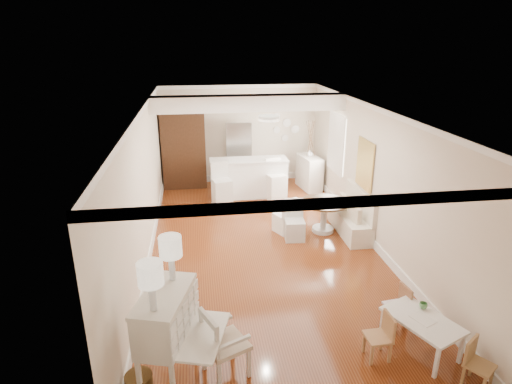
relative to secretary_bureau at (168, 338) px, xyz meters
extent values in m
plane|color=brown|center=(1.70, 3.31, -0.63)|extent=(9.00, 9.00, 0.00)
cube|color=white|center=(1.70, 3.31, 2.17)|extent=(4.50, 9.00, 0.04)
cube|color=beige|center=(1.70, 7.81, 0.77)|extent=(4.50, 0.04, 2.80)
cube|color=beige|center=(1.70, -1.19, 0.77)|extent=(4.50, 0.04, 2.80)
cube|color=beige|center=(-0.55, 3.31, 0.77)|extent=(0.04, 9.00, 2.80)
cube|color=beige|center=(3.95, 3.31, 0.77)|extent=(0.04, 9.00, 2.80)
cube|color=white|center=(1.70, 5.51, 1.99)|extent=(4.50, 0.45, 0.36)
cube|color=tan|center=(3.92, 3.81, 0.92)|extent=(0.04, 0.84, 1.04)
cube|color=white|center=(3.93, 5.71, 0.92)|extent=(0.04, 1.10, 1.40)
cylinder|color=#381E11|center=(0.50, 7.79, 1.22)|extent=(0.30, 0.03, 0.30)
cylinder|color=white|center=(1.70, 2.81, 2.12)|extent=(0.36, 0.36, 0.08)
cube|color=white|center=(0.00, 0.00, 0.00)|extent=(1.23, 1.24, 1.26)
cube|color=beige|center=(0.70, 0.02, -0.16)|extent=(0.71, 0.71, 0.94)
cube|color=white|center=(3.34, 0.08, -0.38)|extent=(0.94, 1.15, 0.50)
cube|color=#AB7B4D|center=(2.71, 0.02, -0.30)|extent=(0.33, 0.33, 0.66)
cube|color=#996745|center=(3.27, 0.65, -0.31)|extent=(0.34, 0.34, 0.64)
cube|color=#9E7648|center=(3.72, -0.64, -0.31)|extent=(0.43, 0.43, 0.63)
cube|color=silver|center=(3.69, 3.81, -0.14)|extent=(0.52, 1.60, 0.98)
cylinder|color=#422915|center=(3.14, 3.96, -0.28)|extent=(1.31, 1.31, 0.71)
cube|color=silver|center=(2.42, 3.68, -0.20)|extent=(0.44, 0.46, 0.85)
cube|color=white|center=(2.29, 4.07, -0.22)|extent=(0.53, 0.54, 0.82)
cube|color=white|center=(1.80, 6.41, -0.12)|extent=(2.05, 0.65, 1.03)
cube|color=white|center=(1.04, 5.77, -0.07)|extent=(0.53, 0.53, 1.12)
cube|color=white|center=(2.46, 6.07, -0.09)|extent=(0.54, 0.54, 1.09)
cube|color=#381E11|center=(0.10, 7.49, 0.52)|extent=(1.20, 0.60, 2.30)
imported|color=silver|center=(2.00, 7.46, 0.27)|extent=(0.75, 0.65, 1.80)
cube|color=silver|center=(3.56, 6.81, -0.17)|extent=(0.58, 1.03, 0.93)
imported|color=#5B9D5E|center=(3.47, 0.30, -0.09)|extent=(0.13, 0.13, 0.09)
imported|color=white|center=(3.57, 6.85, 0.39)|extent=(0.17, 0.17, 0.17)
camera|label=1|loc=(0.46, -4.35, 3.42)|focal=30.00mm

